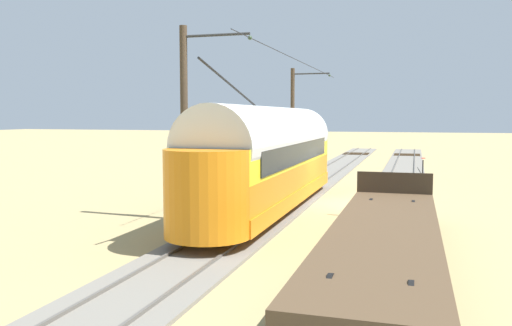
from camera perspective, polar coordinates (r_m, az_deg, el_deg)
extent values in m
plane|color=tan|center=(24.08, 8.91, -4.35)|extent=(220.00, 220.00, 0.00)
cube|color=slate|center=(23.87, 14.85, -4.42)|extent=(2.80, 80.00, 0.10)
cube|color=#59544C|center=(23.89, 13.13, -4.16)|extent=(0.07, 80.00, 0.08)
cube|color=#59544C|center=(23.85, 16.59, -4.26)|extent=(0.07, 80.00, 0.08)
cube|color=#47331E|center=(55.68, 15.98, 0.95)|extent=(2.50, 0.24, 0.08)
cube|color=#47331E|center=(55.03, 15.97, 0.90)|extent=(2.50, 0.24, 0.08)
cube|color=#47331E|center=(54.38, 15.96, 0.86)|extent=(2.50, 0.24, 0.08)
cube|color=#47331E|center=(53.73, 15.95, 0.81)|extent=(2.50, 0.24, 0.08)
cube|color=#47331E|center=(53.09, 15.94, 0.76)|extent=(2.50, 0.24, 0.08)
cube|color=slate|center=(24.53, 3.13, -4.01)|extent=(2.80, 80.00, 0.10)
cube|color=#59544C|center=(24.69, 1.51, -3.73)|extent=(0.07, 80.00, 0.08)
cube|color=#59544C|center=(24.36, 4.78, -3.87)|extent=(0.07, 80.00, 0.08)
cube|color=#47331E|center=(55.97, 10.88, 1.07)|extent=(2.50, 0.24, 0.08)
cube|color=#47331E|center=(55.32, 10.81, 1.03)|extent=(2.50, 0.24, 0.08)
cube|color=#47331E|center=(54.68, 10.74, 0.98)|extent=(2.50, 0.24, 0.08)
cube|color=#47331E|center=(54.03, 10.67, 0.94)|extent=(2.50, 0.24, 0.08)
cube|color=#47331E|center=(53.39, 10.59, 0.89)|extent=(2.50, 0.24, 0.08)
cube|color=orange|center=(21.84, 1.46, -3.39)|extent=(2.65, 13.62, 0.55)
cube|color=orange|center=(21.74, 1.47, -1.44)|extent=(2.55, 13.62, 0.95)
cube|color=yellow|center=(21.65, 1.47, 1.20)|extent=(2.55, 13.62, 1.05)
cylinder|color=silver|center=(21.62, 1.47, 2.58)|extent=(2.65, 13.35, 2.65)
cylinder|color=orange|center=(28.26, 5.08, 0.56)|extent=(2.55, 2.55, 2.55)
cylinder|color=orange|center=(15.35, -5.22, -3.24)|extent=(2.55, 2.55, 2.55)
cube|color=black|center=(29.31, 5.55, 2.70)|extent=(1.63, 0.08, 0.36)
cube|color=black|center=(29.36, 5.56, 2.09)|extent=(1.73, 0.06, 0.80)
cube|color=black|center=(21.35, 4.83, 1.12)|extent=(0.04, 11.44, 0.80)
cube|color=black|center=(22.03, -1.78, 1.26)|extent=(0.04, 11.44, 0.80)
cylinder|color=silver|center=(29.52, 5.58, 0.26)|extent=(0.24, 0.06, 0.24)
cube|color=gray|center=(29.55, 5.54, -1.54)|extent=(1.94, 0.12, 0.20)
cylinder|color=black|center=(17.14, -2.70, 8.36)|extent=(0.07, 5.32, 1.26)
cylinder|color=black|center=(25.90, 5.54, -2.40)|extent=(0.10, 0.76, 0.76)
cylinder|color=black|center=(26.21, 2.46, -2.29)|extent=(0.10, 0.76, 0.76)
cylinder|color=black|center=(17.54, -0.04, -5.97)|extent=(0.10, 0.76, 0.76)
cylinder|color=black|center=(18.00, -4.44, -5.70)|extent=(0.10, 0.76, 0.76)
cube|color=brown|center=(14.56, 13.66, -7.22)|extent=(2.80, 13.39, 0.25)
cube|color=#33281E|center=(20.87, 14.67, -2.08)|extent=(2.80, 0.10, 0.80)
cylinder|color=black|center=(19.19, 16.56, -5.10)|extent=(0.10, 0.84, 0.84)
cylinder|color=black|center=(19.24, 12.27, -4.98)|extent=(0.10, 0.84, 0.84)
cylinder|color=black|center=(10.09, 16.32, -14.34)|extent=(0.10, 0.84, 0.84)
cylinder|color=black|center=(10.19, 7.98, -13.98)|extent=(0.10, 0.84, 0.84)
cylinder|color=#423323|center=(37.22, 3.94, 4.59)|extent=(0.28, 0.28, 7.23)
cylinder|color=#2D2D2D|center=(37.07, 5.94, 9.55)|extent=(2.57, 0.10, 0.10)
sphere|color=#334733|center=(36.84, 7.92, 9.33)|extent=(0.16, 0.16, 0.16)
cylinder|color=#423323|center=(19.95, -7.73, 4.16)|extent=(0.28, 0.28, 7.23)
cylinder|color=#2D2D2D|center=(19.67, -4.34, 13.58)|extent=(2.57, 0.10, 0.10)
sphere|color=#334733|center=(19.23, -0.67, 13.34)|extent=(0.16, 0.16, 0.16)
cylinder|color=black|center=(27.95, 5.01, 10.73)|extent=(0.03, 22.14, 0.03)
cylinder|color=black|center=(37.07, 5.94, 9.55)|extent=(2.57, 0.02, 0.02)
cylinder|color=black|center=(35.77, 17.52, -0.57)|extent=(0.08, 0.08, 1.10)
cylinder|color=red|center=(35.72, 17.55, 0.50)|extent=(0.30, 0.30, 0.03)
cylinder|color=#262626|center=(35.79, 17.23, -0.88)|extent=(0.33, 0.04, 0.54)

